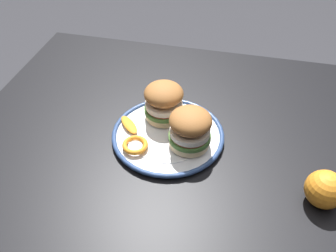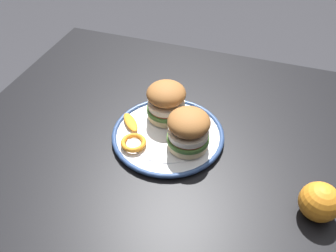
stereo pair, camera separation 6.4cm
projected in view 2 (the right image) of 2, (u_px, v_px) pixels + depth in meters
dining_table at (186, 184)px, 0.91m from camera, size 1.20×1.03×0.72m
dinner_plate at (168, 135)px, 0.89m from camera, size 0.29×0.29×0.02m
sandwich_half_left at (166, 101)px, 0.90m from camera, size 0.14×0.14×0.10m
sandwich_half_right at (188, 130)px, 0.82m from camera, size 0.14×0.14×0.10m
orange_peel_curled at (133, 143)px, 0.85m from camera, size 0.09×0.09×0.01m
orange_peel_strip_long at (130, 122)px, 0.91m from camera, size 0.07×0.08×0.01m
whole_orange at (319, 202)px, 0.71m from camera, size 0.08×0.08×0.08m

